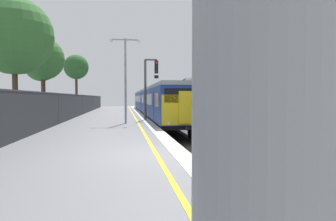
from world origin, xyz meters
TOP-DOWN VIEW (x-y plane):
  - ground at (2.64, 0.00)m, footprint 17.40×110.00m
  - commuter_train_at_platform at (2.10, 27.19)m, footprint 2.83×39.15m
  - freight_train_adjacent_track at (6.10, 25.43)m, footprint 2.60×59.16m
  - signal_gantry at (0.63, 15.00)m, footprint 1.10×0.24m
  - platform_lamp_mid at (-1.18, 11.81)m, footprint 2.00×0.20m
  - background_tree_left at (-6.93, 29.71)m, footprint 2.92×2.92m
  - background_tree_centre at (-7.36, 9.63)m, footprint 4.34×4.34m
  - background_tree_right at (-7.48, 16.18)m, footprint 3.24×3.39m

SIDE VIEW (x-z plane):
  - ground at x=2.64m, z-range -1.21..0.00m
  - commuter_train_at_platform at x=2.10m, z-range -0.64..3.17m
  - freight_train_adjacent_track at x=6.10m, z-range -0.76..4.14m
  - signal_gantry at x=0.63m, z-range 0.59..5.27m
  - platform_lamp_mid at x=-1.18m, z-range 0.51..6.12m
  - background_tree_right at x=-7.48m, z-range 1.37..7.67m
  - background_tree_centre at x=-7.36m, z-range 1.40..8.74m
  - background_tree_left at x=-6.93m, z-range 1.84..8.68m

